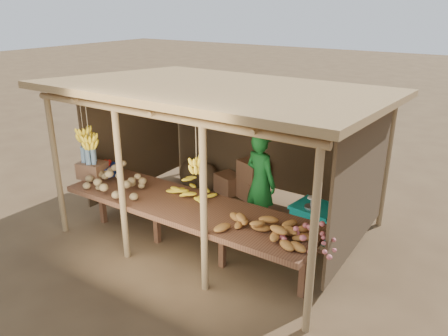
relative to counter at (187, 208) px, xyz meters
The scene contains 13 objects.
ground 1.20m from the counter, 90.00° to the left, with size 60.00×60.00×0.00m, color brown.
stall_structure 1.52m from the counter, 92.89° to the left, with size 4.70×3.50×2.43m.
counter is the anchor object (origin of this frame).
potato_heap 1.28m from the counter, behind, with size 1.13×0.68×0.37m, color #93774B, non-canonical shape.
sweet_potato_heap 1.34m from the counter, ahead, with size 1.04×0.62×0.36m, color #A76B2B, non-canonical shape.
onion_heap 1.92m from the counter, ahead, with size 0.70×0.42×0.35m, color #C86163, non-canonical shape.
banana_pile 0.41m from the counter, 112.54° to the left, with size 0.60×0.36×0.35m, color yellow, non-canonical shape.
tomato_basin 1.88m from the counter, behind, with size 0.43×0.43×0.23m.
bottle_box 1.92m from the counter, behind, with size 0.47×0.40×0.53m.
vendor 1.34m from the counter, 68.23° to the left, with size 0.60×0.39×1.64m, color #176724.
tarp_crate 1.99m from the counter, 44.01° to the left, with size 0.73×0.66×0.78m.
carton_stack 2.22m from the counter, 99.17° to the left, with size 1.09×0.51×0.75m.
burlap_sacks 2.59m from the counter, 123.07° to the left, with size 0.87×0.45×0.61m.
Camera 1 is at (3.51, -5.32, 3.46)m, focal length 35.00 mm.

